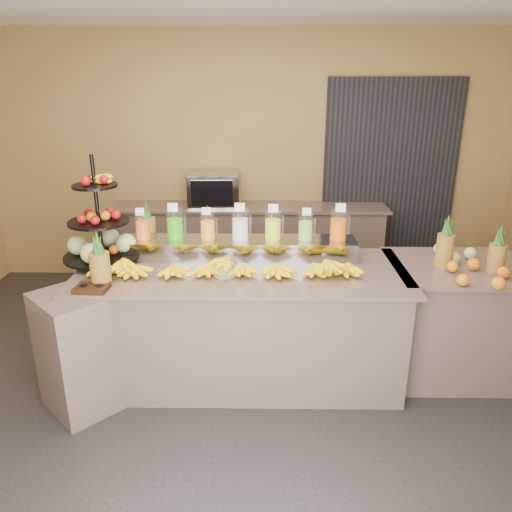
{
  "coord_description": "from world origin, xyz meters",
  "views": [
    {
      "loc": [
        0.15,
        -3.22,
        2.33
      ],
      "look_at": [
        0.1,
        0.3,
        1.04
      ],
      "focal_mm": 35.0,
      "sensor_mm": 36.0,
      "label": 1
    }
  ],
  "objects_px": {
    "oven_warmer": "(214,189)",
    "pitcher_tray": "(240,248)",
    "right_fruit_pile": "(472,264)",
    "fruit_stand": "(105,235)",
    "condiment_caddy": "(92,288)",
    "banana_heap": "(226,265)"
  },
  "relations": [
    {
      "from": "banana_heap",
      "to": "oven_warmer",
      "type": "bearing_deg",
      "value": 97.82
    },
    {
      "from": "banana_heap",
      "to": "condiment_caddy",
      "type": "bearing_deg",
      "value": -160.6
    },
    {
      "from": "banana_heap",
      "to": "condiment_caddy",
      "type": "distance_m",
      "value": 0.96
    },
    {
      "from": "fruit_stand",
      "to": "oven_warmer",
      "type": "bearing_deg",
      "value": 81.72
    },
    {
      "from": "pitcher_tray",
      "to": "oven_warmer",
      "type": "bearing_deg",
      "value": 102.47
    },
    {
      "from": "oven_warmer",
      "to": "right_fruit_pile",
      "type": "bearing_deg",
      "value": -46.23
    },
    {
      "from": "fruit_stand",
      "to": "condiment_caddy",
      "type": "xyz_separation_m",
      "value": [
        0.05,
        -0.56,
        -0.2
      ]
    },
    {
      "from": "right_fruit_pile",
      "to": "oven_warmer",
      "type": "relative_size",
      "value": 0.87
    },
    {
      "from": "banana_heap",
      "to": "fruit_stand",
      "type": "bearing_deg",
      "value": 165.72
    },
    {
      "from": "banana_heap",
      "to": "condiment_caddy",
      "type": "height_order",
      "value": "banana_heap"
    },
    {
      "from": "condiment_caddy",
      "to": "oven_warmer",
      "type": "distance_m",
      "value": 2.44
    },
    {
      "from": "banana_heap",
      "to": "right_fruit_pile",
      "type": "distance_m",
      "value": 1.81
    },
    {
      "from": "pitcher_tray",
      "to": "fruit_stand",
      "type": "relative_size",
      "value": 2.2
    },
    {
      "from": "condiment_caddy",
      "to": "right_fruit_pile",
      "type": "bearing_deg",
      "value": 6.93
    },
    {
      "from": "pitcher_tray",
      "to": "oven_warmer",
      "type": "height_order",
      "value": "oven_warmer"
    },
    {
      "from": "oven_warmer",
      "to": "banana_heap",
      "type": "bearing_deg",
      "value": -84.39
    },
    {
      "from": "condiment_caddy",
      "to": "oven_warmer",
      "type": "xyz_separation_m",
      "value": [
        0.62,
        2.35,
        0.17
      ]
    },
    {
      "from": "pitcher_tray",
      "to": "banana_heap",
      "type": "distance_m",
      "value": 0.38
    },
    {
      "from": "oven_warmer",
      "to": "pitcher_tray",
      "type": "bearing_deg",
      "value": -79.73
    },
    {
      "from": "banana_heap",
      "to": "oven_warmer",
      "type": "distance_m",
      "value": 2.06
    },
    {
      "from": "fruit_stand",
      "to": "oven_warmer",
      "type": "xyz_separation_m",
      "value": [
        0.68,
        1.79,
        -0.03
      ]
    },
    {
      "from": "banana_heap",
      "to": "condiment_caddy",
      "type": "xyz_separation_m",
      "value": [
        -0.9,
        -0.32,
        -0.05
      ]
    }
  ]
}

